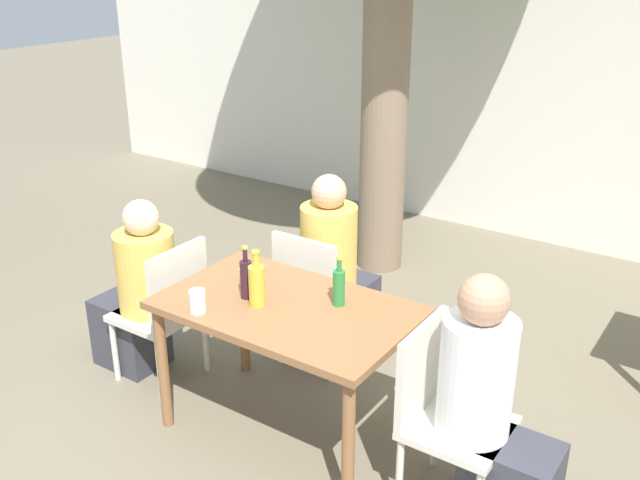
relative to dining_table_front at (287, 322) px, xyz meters
name	(u,v)px	position (x,y,z in m)	size (l,w,h in m)	color
ground_plane	(289,429)	(0.00, 0.00, -0.67)	(30.00, 30.00, 0.00)	#706651
cafe_building_wall	(530,79)	(0.00, 3.45, 0.73)	(10.00, 0.08, 2.80)	silver
dining_table_front	(287,322)	(0.00, 0.00, 0.00)	(1.28, 0.79, 0.77)	brown
patio_chair_0	(167,306)	(-0.87, 0.00, -0.17)	(0.44, 0.44, 0.89)	beige
patio_chair_1	(442,407)	(0.87, 0.00, -0.17)	(0.44, 0.44, 0.89)	beige
patio_chair_2	(315,293)	(-0.26, 0.63, -0.17)	(0.44, 0.44, 0.89)	beige
person_seated_0	(139,296)	(-1.11, 0.00, -0.17)	(0.57, 0.35, 1.12)	#383842
person_seated_1	(491,418)	(1.11, 0.00, -0.13)	(0.56, 0.33, 1.20)	#383842
person_seated_2	(336,273)	(-0.26, 0.86, -0.13)	(0.35, 0.57, 1.21)	#383842
wine_bottle_0	(246,278)	(-0.22, -0.05, 0.21)	(0.06, 0.06, 0.29)	#331923
green_bottle_1	(339,286)	(0.22, 0.15, 0.20)	(0.06, 0.06, 0.26)	#287A38
oil_cruet_2	(257,284)	(-0.12, -0.08, 0.21)	(0.08, 0.08, 0.30)	gold
drinking_glass_0	(198,301)	(-0.32, -0.30, 0.16)	(0.08, 0.08, 0.12)	white
drinking_glass_1	(245,276)	(-0.33, 0.07, 0.14)	(0.06, 0.06, 0.08)	silver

